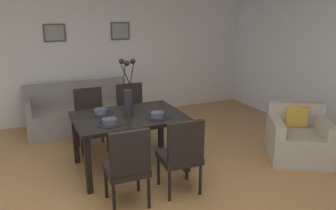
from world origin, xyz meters
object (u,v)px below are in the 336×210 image
object	(u,v)px
framed_picture_center	(120,31)
bowl_near_right	(101,111)
bowl_far_left	(157,114)
framed_picture_left	(55,33)
sofa	(81,113)
dining_chair_near_right	(90,116)
armchair	(298,138)
dining_chair_far_left	(182,153)
dining_chair_near_left	(128,164)
centerpiece_vase	(128,94)
bowl_near_left	(109,121)
dining_chair_far_right	(132,110)
dining_table	(129,121)

from	to	relation	value
framed_picture_center	bowl_near_right	bearing A→B (deg)	-113.85
bowl_far_left	framed_picture_left	size ratio (longest dim) A/B	0.46
bowl_near_right	sofa	bearing A→B (deg)	90.39
dining_chair_near_right	sofa	bearing A→B (deg)	89.53
armchair	dining_chair_far_left	bearing A→B (deg)	-174.68
armchair	framed_picture_center	xyz separation A→B (m)	(-1.70, 2.98, 1.38)
dining_chair_near_right	sofa	distance (m)	0.95
dining_chair_near_left	framed_picture_center	size ratio (longest dim) A/B	2.54
framed_picture_left	centerpiece_vase	bearing A→B (deg)	-75.31
dining_chair_near_left	bowl_near_left	xyz separation A→B (m)	(-0.01, 0.67, 0.27)
dining_chair_far_left	armchair	distance (m)	1.99
dining_chair_near_left	centerpiece_vase	xyz separation A→B (m)	(0.31, 0.89, 0.51)
dining_chair_far_right	framed_picture_left	size ratio (longest dim) A/B	2.47
centerpiece_vase	framed_picture_center	xyz separation A→B (m)	(0.60, 2.29, 0.64)
dining_chair_far_right	bowl_near_left	xyz separation A→B (m)	(-0.65, -1.14, 0.27)
dining_chair_far_left	dining_chair_far_right	size ratio (longest dim) A/B	1.00
dining_table	dining_chair_near_right	bearing A→B (deg)	110.68
centerpiece_vase	bowl_near_right	xyz separation A→B (m)	(-0.32, 0.22, -0.24)
dining_chair_far_left	dining_chair_near_right	bearing A→B (deg)	110.87
armchair	framed_picture_left	distance (m)	4.39
bowl_near_left	armchair	distance (m)	2.71
bowl_near_left	framed_picture_center	world-z (taller)	framed_picture_center
sofa	centerpiece_vase	bearing A→B (deg)	-79.75
dining_chair_near_right	centerpiece_vase	distance (m)	1.07
bowl_far_left	armchair	distance (m)	2.10
dining_chair_near_right	framed_picture_center	distance (m)	2.05
bowl_far_left	armchair	bearing A→B (deg)	-13.29
sofa	framed_picture_center	distance (m)	1.74
dining_chair_near_right	armchair	bearing A→B (deg)	-30.87
framed_picture_left	sofa	bearing A→B (deg)	-60.47
bowl_near_right	dining_chair_near_right	bearing A→B (deg)	91.61
dining_chair_near_left	bowl_far_left	world-z (taller)	dining_chair_near_left
dining_chair_near_right	bowl_near_left	xyz separation A→B (m)	(0.02, -1.11, 0.27)
bowl_near_right	framed_picture_left	world-z (taller)	framed_picture_left
dining_table	bowl_near_right	distance (m)	0.41
bowl_far_left	dining_chair_near_left	bearing A→B (deg)	-132.87
armchair	framed_picture_center	distance (m)	3.70
dining_chair_far_left	framed_picture_left	distance (m)	3.50
centerpiece_vase	framed_picture_center	distance (m)	2.45
bowl_near_right	dining_table	bearing A→B (deg)	-35.31
dining_chair_far_left	bowl_far_left	bearing A→B (deg)	91.96
centerpiece_vase	framed_picture_left	world-z (taller)	framed_picture_left
bowl_far_left	framed_picture_left	world-z (taller)	framed_picture_left
sofa	framed_picture_center	xyz separation A→B (m)	(0.92, 0.48, 1.39)
dining_chair_near_right	bowl_near_right	world-z (taller)	dining_chair_near_right
dining_chair_near_left	dining_chair_far_right	bearing A→B (deg)	70.49
bowl_near_right	framed_picture_center	distance (m)	2.43
bowl_near_right	bowl_far_left	distance (m)	0.77
centerpiece_vase	sofa	world-z (taller)	centerpiece_vase
dining_table	bowl_near_right	xyz separation A→B (m)	(-0.32, 0.22, 0.13)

